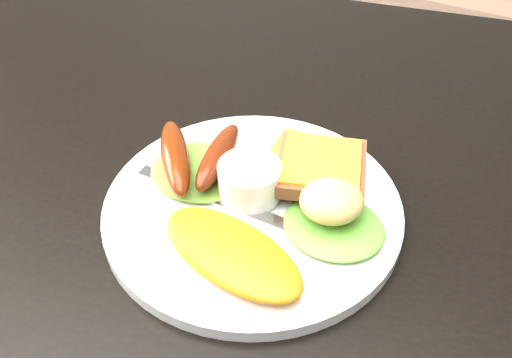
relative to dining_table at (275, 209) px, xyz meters
The scene contains 12 objects.
dining_table is the anchor object (origin of this frame).
plate 0.04m from the dining_table, 111.61° to the right, with size 0.25×0.25×0.01m, color white.
lettuce_left 0.08m from the dining_table, behind, with size 0.09×0.08×0.01m, color #649F29.
lettuce_right 0.08m from the dining_table, 34.48° to the right, with size 0.08×0.07×0.01m, color olive.
omelette 0.10m from the dining_table, 95.64° to the right, with size 0.13×0.06×0.02m, color orange.
sausage_a 0.10m from the dining_table, behind, with size 0.02×0.10×0.02m, color #6A1607.
sausage_b 0.07m from the dining_table, behind, with size 0.02×0.09×0.02m, color #5F2B11.
ramekin 0.06m from the dining_table, 129.57° to the right, with size 0.05×0.05×0.03m, color white.
toast_a 0.05m from the dining_table, 52.91° to the left, with size 0.07×0.07×0.01m, color olive.
toast_b 0.06m from the dining_table, 13.80° to the left, with size 0.07×0.07×0.01m, color brown.
potato_salad 0.08m from the dining_table, 31.02° to the right, with size 0.05×0.05×0.03m, color beige.
fork 0.06m from the dining_table, 140.24° to the right, with size 0.16×0.01×0.00m, color #ADAFB7.
Camera 1 is at (0.09, -0.38, 1.12)m, focal length 42.00 mm.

